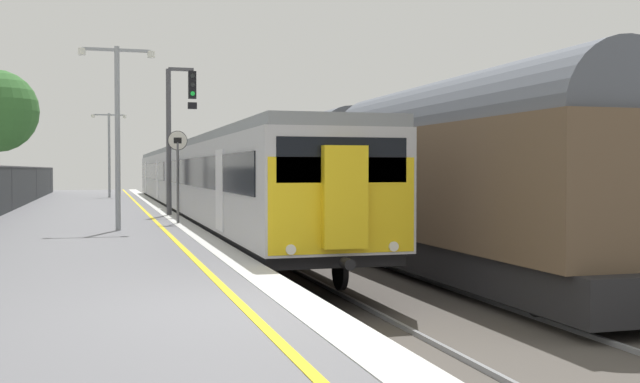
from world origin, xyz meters
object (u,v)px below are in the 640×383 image
object	(u,v)px
speed_limit_sign	(178,165)
platform_lamp_mid	(117,120)
platform_lamp_far	(109,147)
commuter_train_at_platform	(199,178)
freight_train_adjacent_track	(305,171)
signal_gantry	(176,123)

from	to	relation	value
speed_limit_sign	platform_lamp_mid	xyz separation A→B (m)	(-1.81, -2.18, 1.18)
platform_lamp_far	commuter_train_at_platform	bearing A→B (deg)	-74.40
speed_limit_sign	commuter_train_at_platform	bearing A→B (deg)	79.36
commuter_train_at_platform	freight_train_adjacent_track	bearing A→B (deg)	-37.47
signal_gantry	speed_limit_sign	world-z (taller)	signal_gantry
freight_train_adjacent_track	platform_lamp_mid	distance (m)	11.85
speed_limit_sign	platform_lamp_mid	bearing A→B (deg)	-129.63
commuter_train_at_platform	platform_lamp_far	distance (m)	13.69
signal_gantry	platform_lamp_far	xyz separation A→B (m)	(-2.17, 18.55, -0.34)
platform_lamp_far	freight_train_adjacent_track	bearing A→B (deg)	-64.63
platform_lamp_far	signal_gantry	bearing A→B (deg)	-83.33
speed_limit_sign	platform_lamp_far	size ratio (longest dim) A/B	0.57
freight_train_adjacent_track	signal_gantry	size ratio (longest dim) A/B	7.69
platform_lamp_mid	speed_limit_sign	bearing A→B (deg)	50.37
freight_train_adjacent_track	platform_lamp_far	distance (m)	17.93
freight_train_adjacent_track	platform_lamp_mid	xyz separation A→B (m)	(-7.66, -8.93, 1.39)
commuter_train_at_platform	speed_limit_sign	bearing A→B (deg)	-100.64
commuter_train_at_platform	freight_train_adjacent_track	size ratio (longest dim) A/B	1.01
signal_gantry	platform_lamp_mid	size ratio (longest dim) A/B	1.07
signal_gantry	freight_train_adjacent_track	bearing A→B (deg)	23.62
commuter_train_at_platform	signal_gantry	distance (m)	6.03
freight_train_adjacent_track	speed_limit_sign	world-z (taller)	freight_train_adjacent_track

